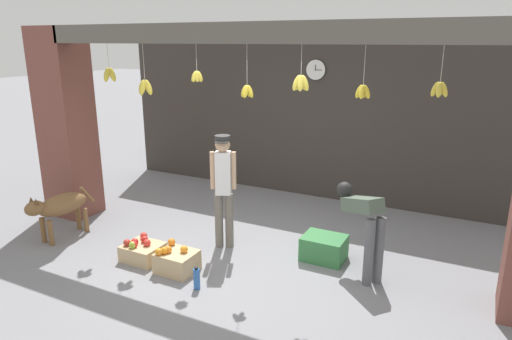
% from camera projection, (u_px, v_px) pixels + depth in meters
% --- Properties ---
extents(ground_plane, '(60.00, 60.00, 0.00)m').
position_uv_depth(ground_plane, '(241.00, 262.00, 5.80)').
color(ground_plane, gray).
extents(shop_back_wall, '(7.79, 0.12, 2.92)m').
position_uv_depth(shop_back_wall, '(321.00, 116.00, 7.88)').
color(shop_back_wall, '#38332D').
rests_on(shop_back_wall, ground_plane).
extents(shop_pillar_left, '(0.70, 0.60, 2.92)m').
position_uv_depth(shop_pillar_left, '(66.00, 124.00, 7.08)').
color(shop_pillar_left, brown).
rests_on(shop_pillar_left, ground_plane).
extents(storefront_awning, '(5.89, 0.32, 0.90)m').
position_uv_depth(storefront_awning, '(242.00, 36.00, 5.16)').
color(storefront_awning, '#5B564C').
extents(dog, '(0.39, 1.07, 0.71)m').
position_uv_depth(dog, '(59.00, 206.00, 6.37)').
color(dog, brown).
rests_on(dog, ground_plane).
extents(shopkeeper, '(0.32, 0.29, 1.55)m').
position_uv_depth(shopkeeper, '(223.00, 184.00, 5.99)').
color(shopkeeper, '#6B665B').
rests_on(shopkeeper, ground_plane).
extents(worker_stooping, '(0.69, 0.62, 1.04)m').
position_uv_depth(worker_stooping, '(364.00, 221.00, 5.30)').
color(worker_stooping, '#56565B').
rests_on(worker_stooping, ground_plane).
extents(fruit_crate_oranges, '(0.45, 0.39, 0.34)m').
position_uv_depth(fruit_crate_oranges, '(176.00, 261.00, 5.53)').
color(fruit_crate_oranges, tan).
rests_on(fruit_crate_oranges, ground_plane).
extents(fruit_crate_apples, '(0.47, 0.41, 0.29)m').
position_uv_depth(fruit_crate_apples, '(142.00, 251.00, 5.83)').
color(fruit_crate_apples, tan).
rests_on(fruit_crate_apples, ground_plane).
extents(produce_box_green, '(0.53, 0.43, 0.31)m').
position_uv_depth(produce_box_green, '(324.00, 248.00, 5.84)').
color(produce_box_green, '#387A42').
rests_on(produce_box_green, ground_plane).
extents(water_bottle, '(0.08, 0.08, 0.27)m').
position_uv_depth(water_bottle, '(197.00, 279.00, 5.14)').
color(water_bottle, '#2D60AD').
rests_on(water_bottle, ground_plane).
extents(wall_clock, '(0.35, 0.03, 0.35)m').
position_uv_depth(wall_clock, '(316.00, 70.00, 7.64)').
color(wall_clock, black).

